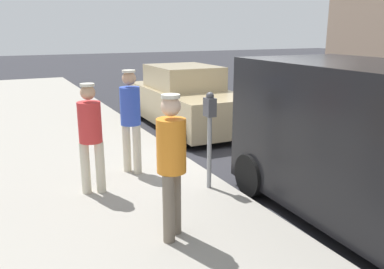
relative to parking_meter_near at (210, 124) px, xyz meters
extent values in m
plane|color=#2D2D33|center=(-1.35, -0.80, -1.18)|extent=(80.00, 80.00, 0.00)
cube|color=#9E998E|center=(2.15, -0.80, -1.11)|extent=(5.00, 32.00, 0.15)
cylinder|color=gray|center=(0.00, 0.00, -0.46)|extent=(0.07, 0.07, 1.15)
cube|color=#4C4C51|center=(0.00, 0.00, 0.26)|extent=(0.14, 0.18, 0.28)
sphere|color=#47474C|center=(0.00, 0.00, 0.43)|extent=(0.12, 0.12, 0.12)
cylinder|color=#726656|center=(1.22, 1.24, -0.62)|extent=(0.14, 0.14, 0.83)
cylinder|color=#726656|center=(1.06, 1.08, -0.62)|extent=(0.14, 0.14, 0.83)
cylinder|color=orange|center=(1.14, 1.16, 0.11)|extent=(0.34, 0.34, 0.62)
sphere|color=beige|center=(1.14, 1.16, 0.57)|extent=(0.23, 0.23, 0.23)
cylinder|color=silver|center=(1.14, 1.16, 0.68)|extent=(0.21, 0.21, 0.04)
cylinder|color=beige|center=(0.92, -1.30, -0.60)|extent=(0.14, 0.14, 0.85)
cylinder|color=beige|center=(0.80, -1.12, -0.60)|extent=(0.14, 0.14, 0.85)
cylinder|color=blue|center=(0.86, -1.21, 0.14)|extent=(0.34, 0.34, 0.64)
sphere|color=tan|center=(0.86, -1.21, 0.61)|extent=(0.23, 0.23, 0.23)
cylinder|color=silver|center=(0.86, -1.21, 0.73)|extent=(0.22, 0.22, 0.04)
cylinder|color=beige|center=(1.78, -0.65, -0.63)|extent=(0.14, 0.14, 0.80)
cylinder|color=beige|center=(1.57, -0.57, -0.63)|extent=(0.14, 0.14, 0.80)
cylinder|color=red|center=(1.67, -0.61, 0.07)|extent=(0.34, 0.34, 0.60)
sphere|color=tan|center=(1.67, -0.61, 0.51)|extent=(0.22, 0.22, 0.22)
cylinder|color=silver|center=(1.67, -0.61, 0.62)|extent=(0.21, 0.21, 0.04)
cylinder|color=black|center=(-2.52, 0.33, -0.84)|extent=(0.24, 0.69, 0.68)
cylinder|color=black|center=(-0.62, 0.26, -0.84)|extent=(0.24, 0.69, 0.68)
cube|color=tan|center=(-1.68, -4.29, -0.57)|extent=(1.89, 4.43, 0.89)
cube|color=tan|center=(-1.68, -4.51, 0.17)|extent=(1.63, 2.00, 0.60)
cylinder|color=black|center=(-2.51, -2.62, -0.88)|extent=(0.23, 0.60, 0.60)
cylinder|color=black|center=(-0.79, -2.65, -0.88)|extent=(0.23, 0.60, 0.60)
cylinder|color=black|center=(-2.56, -5.92, -0.88)|extent=(0.23, 0.60, 0.60)
cylinder|color=black|center=(-0.84, -5.95, -0.88)|extent=(0.23, 0.60, 0.60)
camera|label=1|loc=(2.83, 5.09, 1.37)|focal=36.82mm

